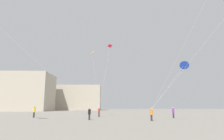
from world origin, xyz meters
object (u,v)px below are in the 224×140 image
at_px(person_in_red, 99,112).
at_px(kite_cobalt_diamond, 184,65).
at_px(person_in_yellow, 34,111).
at_px(person_in_orange, 151,114).
at_px(kite_crimson_delta, 110,48).
at_px(person_in_purple, 173,112).
at_px(building_left_hall, 23,92).
at_px(person_in_black, 89,113).
at_px(building_centre_hall, 78,98).
at_px(kite_amber_delta, 92,54).

relative_size(person_in_red, kite_cobalt_diamond, 0.28).
bearing_deg(person_in_yellow, person_in_red, -140.05).
distance_m(person_in_orange, kite_crimson_delta, 21.54).
bearing_deg(person_in_purple, person_in_yellow, -142.18).
bearing_deg(building_left_hall, person_in_red, -51.66).
bearing_deg(person_in_red, person_in_yellow, 68.46).
relative_size(person_in_black, person_in_red, 1.02).
bearing_deg(building_centre_hall, building_left_hall, -131.11).
bearing_deg(building_centre_hall, person_in_purple, -67.28).
height_order(person_in_black, building_left_hall, building_left_hall).
distance_m(person_in_black, kite_cobalt_diamond, 13.31).
distance_m(kite_cobalt_diamond, kite_crimson_delta, 21.52).
distance_m(person_in_purple, building_centre_hall, 73.44).
bearing_deg(person_in_orange, person_in_red, 95.39).
bearing_deg(person_in_red, building_centre_hall, -20.86).
height_order(person_in_purple, building_left_hall, building_left_hall).
relative_size(person_in_purple, kite_cobalt_diamond, 0.29).
xyz_separation_m(person_in_yellow, person_in_purple, (21.95, -0.76, -0.10)).
distance_m(person_in_orange, building_centre_hall, 77.86).
xyz_separation_m(person_in_purple, building_centre_hall, (-28.30, 67.58, 5.08)).
bearing_deg(kite_cobalt_diamond, person_in_red, 134.16).
height_order(person_in_yellow, kite_amber_delta, kite_amber_delta).
height_order(person_in_red, kite_amber_delta, kite_amber_delta).
bearing_deg(person_in_black, kite_cobalt_diamond, -166.38).
bearing_deg(kite_amber_delta, kite_cobalt_diamond, -40.97).
relative_size(person_in_yellow, kite_cobalt_diamond, 0.32).
bearing_deg(person_in_red, kite_crimson_delta, -49.03).
distance_m(person_in_black, kite_crimson_delta, 19.70).
xyz_separation_m(person_in_orange, kite_crimson_delta, (-5.71, 16.04, 13.20)).
height_order(person_in_yellow, building_centre_hall, building_centre_hall).
xyz_separation_m(kite_amber_delta, kite_crimson_delta, (2.82, 7.11, 3.09)).
xyz_separation_m(person_in_black, building_centre_hall, (-16.01, 72.40, 5.10)).
xyz_separation_m(person_in_yellow, kite_crimson_delta, (11.78, 8.91, 13.07)).
bearing_deg(kite_crimson_delta, person_in_red, -103.73).
bearing_deg(kite_amber_delta, kite_crimson_delta, 68.39).
relative_size(person_in_red, kite_crimson_delta, 0.12).
height_order(kite_amber_delta, kite_crimson_delta, kite_crimson_delta).
height_order(kite_amber_delta, building_left_hall, building_left_hall).
bearing_deg(person_in_purple, person_in_black, -118.79).
xyz_separation_m(person_in_purple, kite_amber_delta, (-12.99, 2.56, 10.08)).
bearing_deg(person_in_red, kite_cobalt_diamond, -171.14).
xyz_separation_m(person_in_orange, kite_amber_delta, (-8.53, 8.93, 10.11)).
height_order(kite_amber_delta, building_centre_hall, building_centre_hall).
bearing_deg(kite_crimson_delta, person_in_orange, -70.39).
distance_m(person_in_red, kite_crimson_delta, 14.76).
relative_size(person_in_black, kite_amber_delta, 0.16).
bearing_deg(kite_amber_delta, person_in_red, 29.20).
relative_size(person_in_black, building_centre_hall, 0.07).
distance_m(person_in_yellow, kite_cobalt_diamond, 23.69).
xyz_separation_m(person_in_purple, person_in_black, (-12.29, -4.82, -0.02)).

